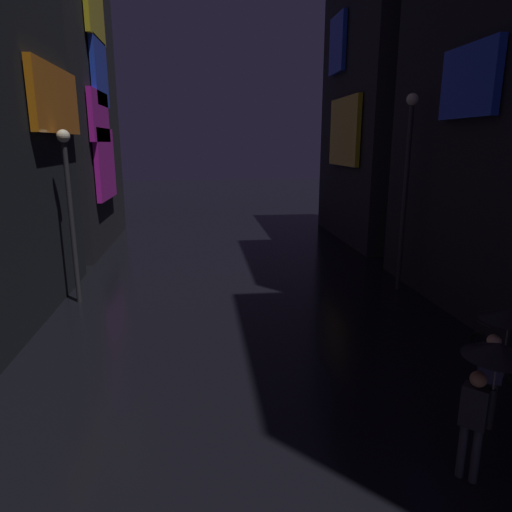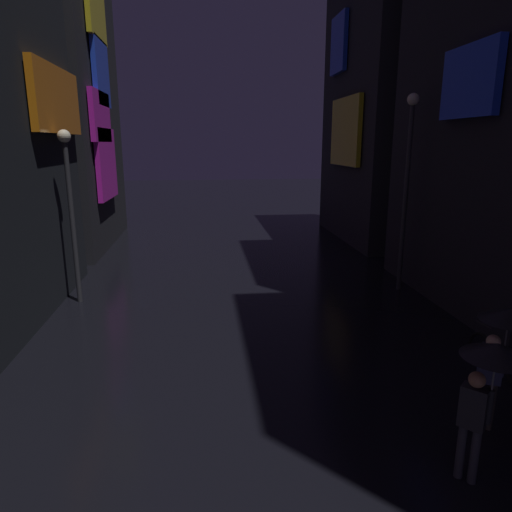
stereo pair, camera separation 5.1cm
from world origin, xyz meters
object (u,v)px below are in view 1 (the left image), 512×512
object	(u,v)px
pedestrian_foreground_left_black	(490,374)
streetlamp_left_far	(69,196)
pedestrian_midstreet_left_black	(503,335)
streetlamp_right_far	(407,173)
bicycle_parked_at_storefront	(500,359)

from	to	relation	value
pedestrian_foreground_left_black	streetlamp_left_far	bearing A→B (deg)	131.38
pedestrian_midstreet_left_black	streetlamp_right_far	xyz separation A→B (m)	(1.60, 7.31, 2.07)
pedestrian_foreground_left_black	pedestrian_midstreet_left_black	size ratio (longest dim) A/B	1.00
streetlamp_right_far	pedestrian_midstreet_left_black	bearing A→B (deg)	-102.32
bicycle_parked_at_storefront	streetlamp_left_far	bearing A→B (deg)	149.25
pedestrian_foreground_left_black	streetlamp_right_far	bearing A→B (deg)	73.05
streetlamp_left_far	streetlamp_right_far	world-z (taller)	streetlamp_right_far
bicycle_parked_at_storefront	streetlamp_left_far	size ratio (longest dim) A/B	0.36
pedestrian_foreground_left_black	bicycle_parked_at_storefront	size ratio (longest dim) A/B	1.17
pedestrian_foreground_left_black	bicycle_parked_at_storefront	world-z (taller)	pedestrian_foreground_left_black
pedestrian_midstreet_left_black	streetlamp_right_far	world-z (taller)	streetlamp_right_far
streetlamp_left_far	bicycle_parked_at_storefront	bearing A→B (deg)	-30.75
pedestrian_midstreet_left_black	streetlamp_left_far	bearing A→B (deg)	139.09
pedestrian_foreground_left_black	bicycle_parked_at_storefront	bearing A→B (deg)	51.22
pedestrian_midstreet_left_black	bicycle_parked_at_storefront	xyz separation A→B (m)	(1.20, 1.57, -1.28)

